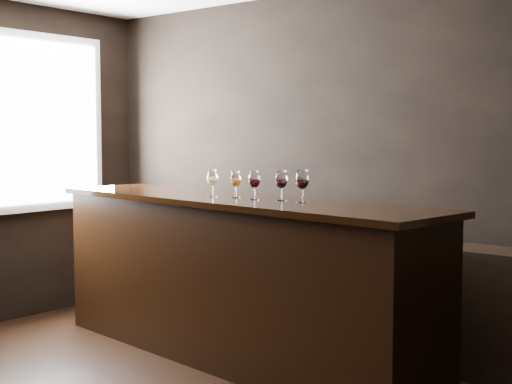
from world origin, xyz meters
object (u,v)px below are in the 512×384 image
Objects in this scene: bar_counter at (233,282)px; glass_red_b at (281,180)px; glass_white at (212,179)px; glass_amber at (236,180)px; glass_red_a at (254,180)px; back_bar_shelf at (386,297)px; glass_red_c at (302,180)px.

bar_counter is 0.86m from glass_red_b.
glass_white is 0.19m from glass_amber.
glass_red_a is at bearing -11.97° from glass_amber.
glass_red_a is at bearing -126.95° from back_bar_shelf.
glass_red_b is 0.20m from glass_red_c.
glass_red_c is at bearing -7.63° from glass_red_b.
glass_red_b is (0.19, 0.06, 0.00)m from glass_red_a.
glass_amber is (-0.81, -0.76, 0.88)m from back_bar_shelf.
bar_counter is 16.36× the size of glass_red_a.
glass_white is 1.04× the size of glass_amber.
glass_red_a is at bearing 0.45° from glass_white.
glass_red_b reaches higher than glass_white.
glass_white is at bearing -165.54° from glass_amber.
bar_counter is at bearing 11.87° from glass_white.
bar_counter is 0.77m from glass_white.
glass_red_a reaches higher than bar_counter.
bar_counter is 0.78m from glass_red_a.
back_bar_shelf is 11.11× the size of glass_red_c.
back_bar_shelf is at bearing 60.72° from glass_red_b.
glass_red_a reaches higher than glass_white.
glass_red_a is 0.39m from glass_red_c.
glass_white is 0.90× the size of glass_red_c.
bar_counter is 15.80× the size of glass_red_b.
glass_red_a is at bearing -174.64° from glass_red_c.
glass_red_c is (0.38, 0.04, 0.01)m from glass_red_a.
back_bar_shelf is 12.39× the size of glass_white.
glass_red_c reaches higher than glass_white.
glass_red_c is at bearing 7.25° from bar_counter.
glass_red_b is at bearing 6.41° from glass_white.
glass_red_b is (-0.42, -0.75, 0.89)m from back_bar_shelf.
glass_amber is at bearing -177.41° from glass_red_b.
bar_counter is at bearing -175.89° from glass_red_b.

